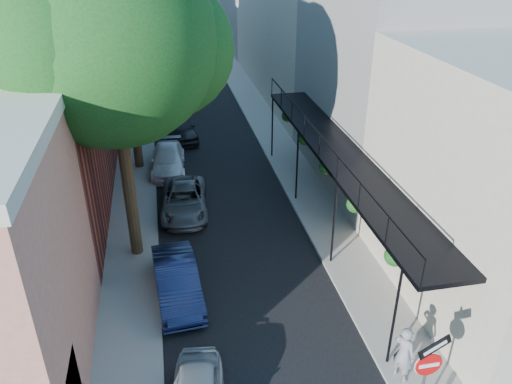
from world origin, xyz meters
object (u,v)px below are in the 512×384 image
oak_near (124,43)px  parked_car_c (184,200)px  oak_mid (132,27)px  pedestrian (404,353)px  parked_car_b (177,281)px  parked_car_e (180,128)px  parked_car_d (168,160)px  sign_post (428,368)px

oak_near → parked_car_c: oak_near is taller
oak_mid → pedestrian: bearing=-66.7°
pedestrian → parked_car_b: bearing=25.7°
parked_car_b → parked_car_e: 14.61m
parked_car_e → oak_mid: bearing=-126.3°
parked_car_d → pedestrian: pedestrian is taller
oak_near → parked_car_e: bearing=80.4°
sign_post → pedestrian: bearing=80.4°
oak_mid → parked_car_e: (1.99, 3.52, -6.37)m
parked_car_d → parked_car_c: bearing=-80.3°
parked_car_b → parked_car_d: size_ratio=0.96×
oak_mid → parked_car_c: (1.64, -5.31, -6.47)m
parked_car_c → parked_car_d: bearing=100.9°
sign_post → pedestrian: sign_post is taller
pedestrian → parked_car_e: bearing=-10.9°
parked_car_b → pedestrian: bearing=-43.7°
sign_post → parked_car_e: sign_post is taller
parked_car_b → parked_car_d: 10.20m
oak_mid → parked_car_e: bearing=60.5°
parked_car_c → pedestrian: bearing=-59.6°
parked_car_e → pedestrian: size_ratio=2.29×
parked_car_e → sign_post: bearing=-84.3°
oak_near → oak_mid: 8.01m
oak_near → parked_car_d: bearing=81.5°
parked_car_c → parked_car_d: 4.49m
parked_car_e → parked_car_d: bearing=-108.1°
parked_car_d → oak_mid: bearing=145.4°
oak_mid → parked_car_d: 6.61m
parked_car_e → parked_car_b: bearing=-100.6°
parked_car_d → parked_car_e: (0.88, 4.37, 0.09)m
oak_near → parked_car_c: (1.59, 2.66, -7.29)m
sign_post → oak_near: size_ratio=0.26×
parked_car_d → pedestrian: size_ratio=2.33×
oak_mid → pedestrian: size_ratio=5.79×
oak_mid → pedestrian: 18.27m
oak_near → parked_car_b: (0.96, -3.09, -7.23)m
oak_mid → parked_car_b: bearing=-84.8°
parked_car_b → sign_post: bearing=-52.4°
oak_near → parked_car_d: size_ratio=2.78×
oak_mid → parked_car_e: oak_mid is taller
oak_near → parked_car_b: 7.92m
oak_near → pedestrian: (6.77, -7.86, -6.88)m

